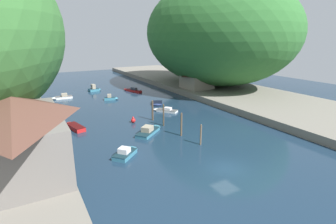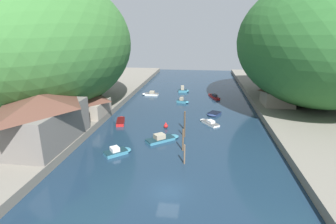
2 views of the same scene
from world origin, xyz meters
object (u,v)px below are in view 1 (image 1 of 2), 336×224
at_px(right_bank_cottage, 197,80).
at_px(boat_red_skiff, 157,103).
at_px(boat_far_upstream, 132,90).
at_px(boat_white_cruiser, 62,97).
at_px(boat_near_quay, 74,126).
at_px(boat_moored_right, 126,152).
at_px(waterfront_building, 16,133).
at_px(boat_navy_launch, 95,89).
at_px(channel_buoy_near, 133,120).
at_px(boat_yellow_tender, 165,110).
at_px(person_on_quay, 39,146).
at_px(boat_open_rowboat, 149,130).
at_px(boathouse_shed, 28,113).
at_px(boat_mid_channel, 111,98).

height_order(right_bank_cottage, boat_red_skiff, right_bank_cottage).
height_order(boat_far_upstream, boat_white_cruiser, boat_white_cruiser).
bearing_deg(boat_near_quay, boat_moored_right, -87.83).
height_order(boat_moored_right, boat_white_cruiser, boat_white_cruiser).
distance_m(waterfront_building, right_bank_cottage, 48.16).
distance_m(boat_navy_launch, channel_buoy_near, 30.07).
bearing_deg(boat_white_cruiser, boat_navy_launch, -58.00).
bearing_deg(boat_navy_launch, boat_red_skiff, 13.00).
distance_m(boat_red_skiff, boat_far_upstream, 15.67).
bearing_deg(boat_yellow_tender, person_on_quay, 172.39).
bearing_deg(boat_yellow_tender, boat_open_rowboat, -165.91).
bearing_deg(person_on_quay, boat_far_upstream, -53.83).
height_order(boat_open_rowboat, boat_moored_right, boat_open_rowboat).
bearing_deg(boathouse_shed, right_bank_cottage, 17.88).
bearing_deg(boat_red_skiff, boat_white_cruiser, -15.24).
bearing_deg(boat_red_skiff, right_bank_cottage, -130.59).
xyz_separation_m(boat_white_cruiser, channel_buoy_near, (7.96, -24.91, 0.08)).
xyz_separation_m(boat_red_skiff, boat_white_cruiser, (-17.08, 15.86, 0.13)).
distance_m(boat_yellow_tender, channel_buoy_near, 8.73).
bearing_deg(channel_buoy_near, boat_yellow_tender, 23.31).
distance_m(boat_moored_right, boat_near_quay, 13.94).
relative_size(boat_open_rowboat, boat_yellow_tender, 1.17).
xyz_separation_m(boat_far_upstream, person_on_quay, (-24.54, -33.69, 1.89)).
height_order(boat_navy_launch, boat_near_quay, boat_navy_launch).
relative_size(boat_red_skiff, boat_mid_channel, 1.19).
height_order(boat_mid_channel, boat_moored_right, boat_mid_channel).
relative_size(boathouse_shed, boat_far_upstream, 1.26).
height_order(boat_yellow_tender, boat_white_cruiser, boat_white_cruiser).
relative_size(boathouse_shed, boat_white_cruiser, 1.72).
height_order(boathouse_shed, boat_far_upstream, boathouse_shed).
bearing_deg(boat_far_upstream, boathouse_shed, -159.00).
xyz_separation_m(boat_yellow_tender, boat_moored_right, (-13.54, -14.94, 0.10)).
bearing_deg(boat_yellow_tender, boat_white_cruiser, 90.61).
distance_m(boat_red_skiff, boat_white_cruiser, 23.31).
bearing_deg(boat_white_cruiser, boat_open_rowboat, -162.52).
height_order(boat_moored_right, person_on_quay, person_on_quay).
bearing_deg(right_bank_cottage, person_on_quay, -148.25).
height_order(boat_red_skiff, boat_white_cruiser, boat_white_cruiser).
bearing_deg(waterfront_building, boat_white_cruiser, 76.55).
bearing_deg(boathouse_shed, boat_navy_launch, 59.27).
bearing_deg(channel_buoy_near, boat_open_rowboat, -86.60).
distance_m(boat_yellow_tender, person_on_quay, 26.19).
distance_m(waterfront_building, boat_moored_right, 12.17).
relative_size(boat_white_cruiser, person_on_quay, 2.77).
bearing_deg(boat_open_rowboat, boat_near_quay, -167.56).
xyz_separation_m(right_bank_cottage, boat_navy_launch, (-22.39, 15.28, -2.90)).
height_order(boat_near_quay, boat_white_cruiser, boat_white_cruiser).
xyz_separation_m(boat_red_skiff, person_on_quay, (-24.06, -18.04, 2.01)).
xyz_separation_m(boat_yellow_tender, boat_far_upstream, (1.58, 21.25, 0.09)).
relative_size(boathouse_shed, boat_open_rowboat, 1.39).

